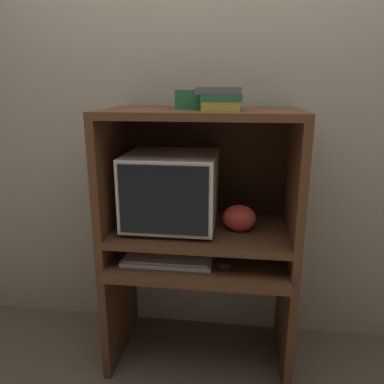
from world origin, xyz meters
TOP-DOWN VIEW (x-y plane):
  - wall_back at (0.00, 0.59)m, footprint 6.00×0.06m
  - desk_base at (0.00, 0.22)m, footprint 0.96×0.59m
  - desk_monitor_shelf at (0.00, 0.26)m, footprint 0.96×0.53m
  - hutch_upper at (0.00, 0.30)m, footprint 0.96×0.53m
  - crt_monitor at (-0.15, 0.27)m, footprint 0.46×0.42m
  - keyboard at (-0.15, 0.12)m, footprint 0.45×0.15m
  - mouse at (0.13, 0.10)m, footprint 0.06×0.04m
  - snack_bag at (0.20, 0.24)m, footprint 0.17×0.12m
  - book_stack at (0.10, 0.19)m, footprint 0.21×0.15m
  - storage_box at (-0.06, 0.28)m, footprint 0.13×0.11m

SIDE VIEW (x-z plane):
  - desk_base at x=0.00m, z-range 0.09..0.72m
  - keyboard at x=-0.15m, z-range 0.63..0.65m
  - mouse at x=0.13m, z-range 0.63..0.66m
  - desk_monitor_shelf at x=0.00m, z-range 0.67..0.81m
  - snack_bag at x=0.20m, z-range 0.77..0.91m
  - crt_monitor at x=-0.15m, z-range 0.78..1.16m
  - hutch_upper at x=0.00m, z-range 0.87..1.47m
  - wall_back at x=0.00m, z-range 0.00..2.60m
  - storage_box at x=-0.06m, z-range 1.37..1.46m
  - book_stack at x=0.10m, z-range 1.37..1.47m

